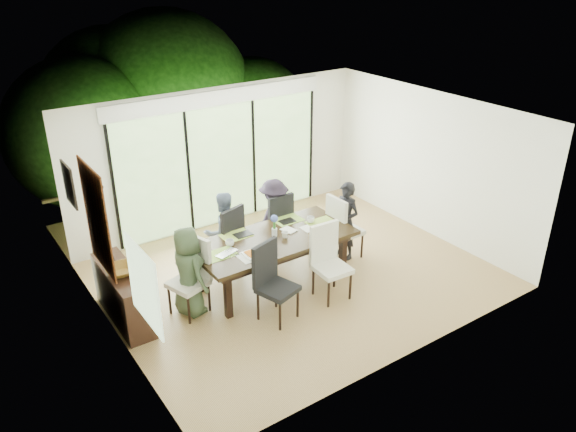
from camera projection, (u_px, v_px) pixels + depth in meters
floor at (296, 276)px, 9.36m from camera, size 6.00×5.00×0.01m
ceiling at (298, 117)px, 8.20m from camera, size 6.00×5.00×0.01m
wall_back at (221, 157)px, 10.65m from camera, size 6.00×0.02×2.70m
wall_front at (415, 270)px, 6.91m from camera, size 6.00×0.02×2.70m
wall_left at (107, 255)px, 7.24m from camera, size 0.02×5.00×2.70m
wall_right at (430, 164)px, 10.32m from camera, size 0.02×5.00×2.70m
glass_doors at (222, 165)px, 10.68m from camera, size 4.20×0.02×2.30m
blinds_header at (219, 98)px, 10.12m from camera, size 4.40×0.06×0.28m
mullion_a at (114, 190)px, 9.60m from camera, size 0.05×0.04×2.30m
mullion_b at (189, 173)px, 10.32m from camera, size 0.05×0.04×2.30m
mullion_c at (254, 158)px, 11.03m from camera, size 0.05×0.04×2.30m
mullion_d at (311, 146)px, 11.75m from camera, size 0.05×0.04×2.30m
side_window at (144, 286)px, 6.30m from camera, size 0.02×0.90×1.00m
deck at (204, 208)px, 11.91m from camera, size 6.00×1.80×0.10m
rail_top at (186, 171)px, 12.25m from camera, size 6.00×0.08×0.06m
foliage_left at (83, 134)px, 11.69m from camera, size 3.20×3.20×3.20m
foliage_mid at (168, 97)px, 13.11m from camera, size 4.00×4.00×4.00m
foliage_right at (252, 115)px, 13.66m from camera, size 2.80×2.80×2.80m
foliage_far at (117, 104)px, 13.19m from camera, size 3.60×3.60×3.60m
table_top at (274, 240)px, 8.85m from camera, size 2.59×1.19×0.06m
table_apron at (274, 245)px, 8.89m from camera, size 2.38×0.97×0.11m
table_leg_fl at (228, 295)px, 8.15m from camera, size 0.10×0.10×0.75m
table_leg_fr at (343, 254)px, 9.26m from camera, size 0.10×0.10×0.75m
table_leg_bl at (201, 270)px, 8.79m from camera, size 0.10×0.10×0.75m
table_leg_br at (312, 234)px, 9.90m from camera, size 0.10×0.10×0.75m
chair_left_end at (188, 278)px, 8.16m from camera, size 0.62×0.62×1.19m
chair_right_end at (346, 226)px, 9.70m from camera, size 0.51×0.51×1.19m
chair_far_left at (223, 237)px, 9.33m from camera, size 0.62×0.62×1.19m
chair_far_right at (273, 222)px, 9.84m from camera, size 0.50×0.50×1.19m
chair_near_left at (278, 284)px, 8.03m from camera, size 0.62×0.62×1.19m
chair_near_right at (332, 264)px, 8.54m from camera, size 0.52×0.52×1.19m
person_left_end at (188, 272)px, 8.13m from camera, size 0.50×0.70×1.39m
person_right_end at (346, 221)px, 9.64m from camera, size 0.52×0.72×1.39m
person_far_left at (223, 232)px, 9.27m from camera, size 0.68×0.45×1.39m
person_far_right at (274, 217)px, 9.78m from camera, size 0.72×0.53×1.39m
placemat_left at (220, 254)px, 8.35m from camera, size 0.48×0.35×0.01m
placemat_right at (321, 223)px, 9.32m from camera, size 0.48×0.35×0.01m
placemat_far_l at (236, 235)px, 8.90m from camera, size 0.48×0.35×0.01m
placemat_far_r at (288, 220)px, 9.41m from camera, size 0.48×0.35×0.01m
placemat_paper at (254, 255)px, 8.33m from camera, size 0.48×0.35×0.01m
tablet_far_l at (243, 234)px, 8.91m from camera, size 0.28×0.19×0.01m
tablet_far_r at (287, 221)px, 9.35m from camera, size 0.26×0.18×0.01m
papers at (311, 228)px, 9.16m from camera, size 0.32×0.24×0.00m
platter_base at (254, 254)px, 8.32m from camera, size 0.28×0.28×0.03m
platter_snacks at (254, 253)px, 8.32m from camera, size 0.22×0.22×0.02m
vase at (274, 232)px, 8.87m from camera, size 0.09×0.09×0.13m
hyacinth_stems at (274, 225)px, 8.82m from camera, size 0.04×0.04×0.17m
hyacinth_blooms at (274, 219)px, 8.77m from camera, size 0.12×0.12×0.12m
laptop at (229, 255)px, 8.32m from camera, size 0.41×0.33×0.03m
cup_a at (230, 243)px, 8.57m from camera, size 0.17×0.17×0.10m
cup_b at (285, 235)px, 8.82m from camera, size 0.14×0.14×0.10m
cup_c at (311, 220)px, 9.30m from camera, size 0.17×0.17×0.10m
book at (285, 232)px, 9.00m from camera, size 0.22×0.27×0.02m
sideboard at (123, 295)px, 8.10m from camera, size 0.41×1.45×0.82m
bowl at (122, 270)px, 7.83m from camera, size 0.43×0.43×0.11m
candlestick_base at (111, 259)px, 8.18m from camera, size 0.09×0.09×0.04m
candlestick_shaft at (106, 224)px, 7.93m from camera, size 0.02×0.02×1.13m
candlestick_pan at (100, 187)px, 7.69m from camera, size 0.09×0.09×0.03m
candle at (100, 184)px, 7.67m from camera, size 0.03×0.03×0.09m
tapestry at (97, 219)px, 7.41m from camera, size 0.02×1.00×1.50m
art_frame at (69, 185)px, 8.35m from camera, size 0.03×0.55×0.65m
art_canvas at (70, 184)px, 8.36m from camera, size 0.01×0.45×0.55m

